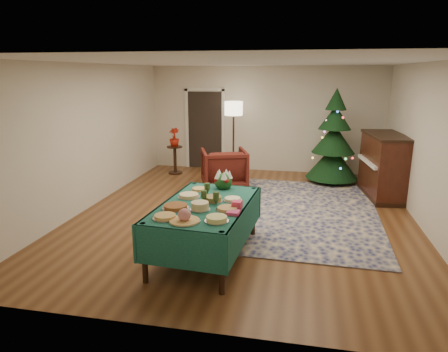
% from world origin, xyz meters
% --- Properties ---
extents(room_shell, '(7.00, 7.00, 7.00)m').
position_xyz_m(room_shell, '(0.00, 0.00, 1.35)').
color(room_shell, '#593319').
rests_on(room_shell, ground).
extents(doorway, '(1.08, 0.04, 2.16)m').
position_xyz_m(doorway, '(-1.60, 3.48, 1.10)').
color(doorway, black).
rests_on(doorway, ground).
extents(rug, '(3.33, 4.30, 0.02)m').
position_xyz_m(rug, '(0.80, 0.32, 0.01)').
color(rug, navy).
rests_on(rug, ground).
extents(buffet_table, '(1.32, 2.10, 0.78)m').
position_xyz_m(buffet_table, '(-0.28, -1.82, 0.63)').
color(buffet_table, black).
rests_on(buffet_table, ground).
extents(platter_0, '(0.31, 0.31, 0.05)m').
position_xyz_m(platter_0, '(-0.63, -2.48, 0.81)').
color(platter_0, silver).
rests_on(platter_0, buffet_table).
extents(platter_1, '(0.38, 0.38, 0.17)m').
position_xyz_m(platter_1, '(-0.36, -2.55, 0.85)').
color(platter_1, silver).
rests_on(platter_1, buffet_table).
extents(platter_2, '(0.30, 0.30, 0.06)m').
position_xyz_m(platter_2, '(0.02, -2.45, 0.81)').
color(platter_2, silver).
rests_on(platter_2, buffet_table).
extents(platter_3, '(0.36, 0.36, 0.05)m').
position_xyz_m(platter_3, '(-0.61, -2.11, 0.81)').
color(platter_3, silver).
rests_on(platter_3, buffet_table).
extents(platter_4, '(0.27, 0.27, 0.11)m').
position_xyz_m(platter_4, '(-0.29, -2.09, 0.83)').
color(platter_4, silver).
rests_on(platter_4, buffet_table).
extents(platter_5, '(0.31, 0.31, 0.04)m').
position_xyz_m(platter_5, '(0.07, -2.03, 0.80)').
color(platter_5, silver).
rests_on(platter_5, buffet_table).
extents(platter_6, '(0.32, 0.32, 0.05)m').
position_xyz_m(platter_6, '(-0.58, -1.60, 0.81)').
color(platter_6, silver).
rests_on(platter_6, buffet_table).
extents(platter_7, '(0.28, 0.28, 0.08)m').
position_xyz_m(platter_7, '(-0.20, -1.71, 0.82)').
color(platter_7, silver).
rests_on(platter_7, buffet_table).
extents(platter_8, '(0.27, 0.27, 0.04)m').
position_xyz_m(platter_8, '(0.07, -1.63, 0.80)').
color(platter_8, silver).
rests_on(platter_8, buffet_table).
extents(platter_9, '(0.25, 0.25, 0.04)m').
position_xyz_m(platter_9, '(-0.52, -1.24, 0.80)').
color(platter_9, silver).
rests_on(platter_9, buffet_table).
extents(goblet_0, '(0.08, 0.08, 0.18)m').
position_xyz_m(goblet_0, '(-0.35, -1.45, 0.88)').
color(goblet_0, '#2D471E').
rests_on(goblet_0, buffet_table).
extents(goblet_1, '(0.08, 0.08, 0.18)m').
position_xyz_m(goblet_1, '(-0.12, -1.85, 0.88)').
color(goblet_1, '#2D471E').
rests_on(goblet_1, buffet_table).
extents(goblet_2, '(0.08, 0.08, 0.18)m').
position_xyz_m(goblet_2, '(-0.30, -1.82, 0.88)').
color(goblet_2, '#2D471E').
rests_on(goblet_2, buffet_table).
extents(napkin_stack, '(0.17, 0.17, 0.04)m').
position_xyz_m(napkin_stack, '(0.17, -2.17, 0.80)').
color(napkin_stack, '#D53B73').
rests_on(napkin_stack, buffet_table).
extents(gift_box, '(0.13, 0.13, 0.10)m').
position_xyz_m(gift_box, '(0.18, -1.95, 0.84)').
color(gift_box, '#DA3C64').
rests_on(gift_box, buffet_table).
extents(centerpiece, '(0.28, 0.28, 0.32)m').
position_xyz_m(centerpiece, '(-0.19, -1.04, 0.92)').
color(centerpiece, '#1E4C1E').
rests_on(centerpiece, buffet_table).
extents(armchair, '(1.19, 1.16, 0.98)m').
position_xyz_m(armchair, '(-0.71, 1.63, 0.49)').
color(armchair, '#4F1710').
rests_on(armchair, ground).
extents(floor_lamp, '(0.45, 0.45, 1.84)m').
position_xyz_m(floor_lamp, '(-0.72, 2.89, 1.56)').
color(floor_lamp, '#A57F3F').
rests_on(floor_lamp, ground).
extents(side_table, '(0.40, 0.40, 0.71)m').
position_xyz_m(side_table, '(-2.21, 2.69, 0.35)').
color(side_table, black).
rests_on(side_table, ground).
extents(potted_plant, '(0.26, 0.47, 0.26)m').
position_xyz_m(potted_plant, '(-2.21, 2.69, 0.84)').
color(potted_plant, '#9E1A0B').
rests_on(potted_plant, side_table).
extents(christmas_tree, '(1.38, 1.38, 2.20)m').
position_xyz_m(christmas_tree, '(1.69, 2.62, 0.99)').
color(christmas_tree, black).
rests_on(christmas_tree, ground).
extents(piano, '(0.88, 1.59, 1.32)m').
position_xyz_m(piano, '(2.66, 1.64, 0.64)').
color(piano, black).
rests_on(piano, ground).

